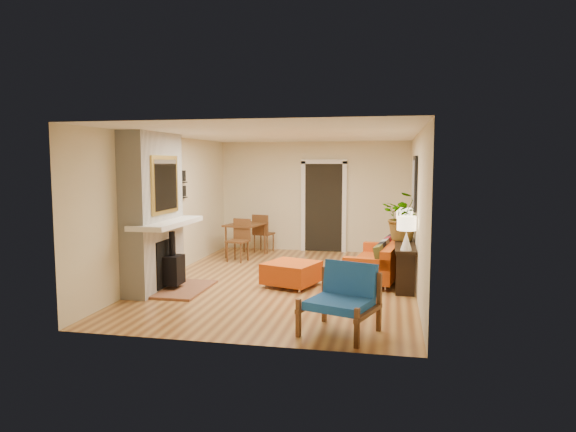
# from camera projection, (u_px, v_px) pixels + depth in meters

# --- Properties ---
(room_shell) EXTENTS (6.50, 6.50, 6.50)m
(room_shell) POSITION_uv_depth(u_px,v_px,m) (336.00, 201.00, 11.50)
(room_shell) COLOR tan
(room_shell) RESTS_ON ground
(fireplace) EXTENTS (1.09, 1.68, 2.60)m
(fireplace) POSITION_uv_depth(u_px,v_px,m) (155.00, 215.00, 8.47)
(fireplace) COLOR white
(fireplace) RESTS_ON ground
(sofa) EXTENTS (1.07, 1.96, 0.74)m
(sofa) POSITION_uv_depth(u_px,v_px,m) (380.00, 262.00, 9.29)
(sofa) COLOR silver
(sofa) RESTS_ON ground
(ottoman) EXTENTS (1.03, 1.03, 0.41)m
(ottoman) POSITION_uv_depth(u_px,v_px,m) (292.00, 272.00, 8.78)
(ottoman) COLOR silver
(ottoman) RESTS_ON ground
(blue_chair) EXTENTS (1.04, 1.02, 0.86)m
(blue_chair) POSITION_uv_depth(u_px,v_px,m) (343.00, 295.00, 6.41)
(blue_chair) COLOR brown
(blue_chair) RESTS_ON ground
(dining_table) EXTENTS (0.95, 1.72, 0.90)m
(dining_table) POSITION_uv_depth(u_px,v_px,m) (249.00, 230.00, 11.54)
(dining_table) COLOR brown
(dining_table) RESTS_ON ground
(console_table) EXTENTS (0.34, 1.85, 0.72)m
(console_table) POSITION_uv_depth(u_px,v_px,m) (405.00, 251.00, 8.91)
(console_table) COLOR black
(console_table) RESTS_ON ground
(lamp_near) EXTENTS (0.30, 0.30, 0.54)m
(lamp_near) POSITION_uv_depth(u_px,v_px,m) (406.00, 229.00, 8.11)
(lamp_near) COLOR white
(lamp_near) RESTS_ON console_table
(lamp_far) EXTENTS (0.30, 0.30, 0.54)m
(lamp_far) POSITION_uv_depth(u_px,v_px,m) (404.00, 219.00, 9.55)
(lamp_far) COLOR white
(lamp_far) RESTS_ON console_table
(houseplant) EXTENTS (0.80, 0.70, 0.87)m
(houseplant) POSITION_uv_depth(u_px,v_px,m) (405.00, 216.00, 9.12)
(houseplant) COLOR #1E5919
(houseplant) RESTS_ON console_table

